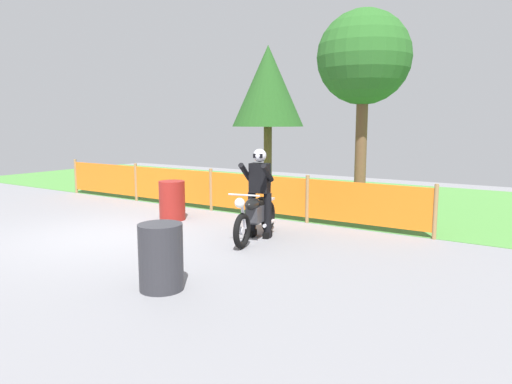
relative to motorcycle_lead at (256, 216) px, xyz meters
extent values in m
cube|color=gray|center=(-2.54, -1.33, -0.47)|extent=(24.00, 24.00, 0.02)
cube|color=#4C8C3D|center=(-2.54, 5.65, -0.45)|extent=(24.00, 7.60, 0.01)
cylinder|color=#997547|center=(-7.88, 1.85, 0.07)|extent=(0.08, 0.08, 1.05)
cylinder|color=#997547|center=(-5.21, 1.85, 0.07)|extent=(0.08, 0.08, 1.05)
cylinder|color=#997547|center=(-2.54, 1.85, 0.07)|extent=(0.08, 0.08, 1.05)
cylinder|color=#997547|center=(0.13, 1.85, 0.07)|extent=(0.08, 0.08, 1.05)
cylinder|color=#997547|center=(2.80, 1.85, 0.07)|extent=(0.08, 0.08, 1.05)
cube|color=orange|center=(-6.55, 1.85, 0.09)|extent=(2.59, 0.02, 0.85)
cube|color=orange|center=(-3.88, 1.85, 0.09)|extent=(2.59, 0.02, 0.85)
cube|color=orange|center=(-1.21, 1.85, 0.09)|extent=(2.59, 0.02, 0.85)
cube|color=orange|center=(1.46, 1.85, 0.09)|extent=(2.59, 0.02, 0.85)
cylinder|color=brown|center=(-3.81, 6.59, 0.56)|extent=(0.28, 0.28, 2.04)
cone|color=#23511E|center=(-3.81, 6.59, 2.93)|extent=(2.43, 2.43, 2.70)
cylinder|color=brown|center=(0.56, 3.83, 1.01)|extent=(0.28, 0.28, 2.93)
sphere|color=#286023|center=(0.56, 3.83, 3.25)|extent=(2.23, 2.23, 2.23)
torus|color=black|center=(0.14, -0.66, -0.14)|extent=(0.24, 0.63, 0.62)
cylinder|color=silver|center=(0.14, -0.66, -0.14)|extent=(0.09, 0.15, 0.14)
torus|color=black|center=(-0.15, 0.68, -0.14)|extent=(0.24, 0.63, 0.62)
cylinder|color=silver|center=(-0.15, 0.68, -0.14)|extent=(0.09, 0.15, 0.14)
cube|color=#38383D|center=(-0.01, 0.06, 0.03)|extent=(0.35, 0.62, 0.31)
ellipsoid|color=black|center=(0.03, -0.16, 0.25)|extent=(0.34, 0.55, 0.21)
cube|color=black|center=(-0.07, 0.30, 0.22)|extent=(0.33, 0.58, 0.10)
cube|color=silver|center=(-0.15, 0.68, 0.20)|extent=(0.23, 0.38, 0.04)
cylinder|color=silver|center=(0.13, -0.60, 0.14)|extent=(0.10, 0.23, 0.56)
sphere|color=white|center=(0.16, -0.75, 0.36)|extent=(0.21, 0.21, 0.18)
cylinder|color=silver|center=(0.12, -0.56, 0.47)|extent=(0.58, 0.15, 0.03)
cylinder|color=silver|center=(0.06, 0.38, -0.21)|extent=(0.18, 0.54, 0.07)
cylinder|color=black|center=(0.11, 0.24, -0.03)|extent=(0.18, 0.18, 0.86)
cube|color=black|center=(0.11, 0.24, -0.40)|extent=(0.16, 0.28, 0.12)
cylinder|color=black|center=(-0.20, 0.17, -0.03)|extent=(0.18, 0.18, 0.86)
cube|color=black|center=(-0.20, 0.17, -0.40)|extent=(0.16, 0.28, 0.12)
cube|color=black|center=(-0.05, 0.20, 0.68)|extent=(0.40, 0.31, 0.56)
cylinder|color=black|center=(0.21, 0.07, 0.81)|extent=(0.20, 0.49, 0.38)
cylinder|color=black|center=(-0.22, -0.02, 0.81)|extent=(0.20, 0.49, 0.38)
sphere|color=silver|center=(-0.05, 0.20, 1.11)|extent=(0.30, 0.30, 0.25)
cube|color=black|center=(-0.02, 0.11, 1.11)|extent=(0.18, 0.07, 0.08)
cube|color=#194C47|center=(-0.08, 0.37, 0.72)|extent=(0.31, 0.22, 0.40)
cylinder|color=maroon|center=(-2.57, 0.49, -0.02)|extent=(0.58, 0.58, 0.88)
cylinder|color=#2D2D33|center=(0.42, -2.90, -0.02)|extent=(0.58, 0.58, 0.88)
camera|label=1|loc=(4.70, -7.19, 1.72)|focal=32.92mm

